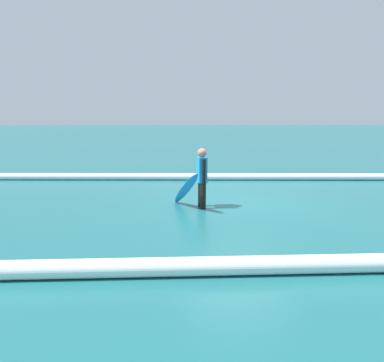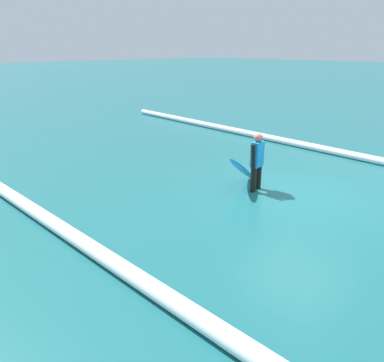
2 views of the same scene
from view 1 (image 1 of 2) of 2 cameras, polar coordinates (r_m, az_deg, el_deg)
ground_plane at (r=11.30m, az=6.05°, el=-2.83°), size 174.88×174.88×0.00m
surfer at (r=10.50m, az=1.32°, el=0.81°), size 0.25×0.56×1.46m
surfboard at (r=10.47m, az=-0.84°, el=-1.06°), size 0.76×1.59×0.98m
wave_crest_foreground at (r=15.11m, az=5.02°, el=0.56°), size 24.67×0.90×0.24m
wave_crest_midground at (r=6.27m, az=-12.79°, el=-11.20°), size 17.18×0.88×0.27m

